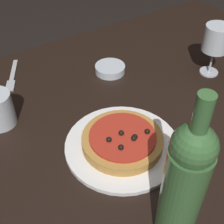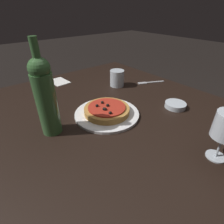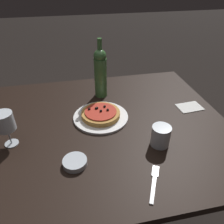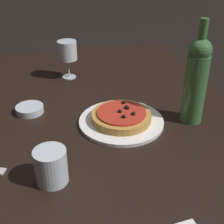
{
  "view_description": "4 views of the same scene",
  "coord_description": "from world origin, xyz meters",
  "px_view_note": "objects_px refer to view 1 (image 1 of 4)",
  "views": [
    {
      "loc": [
        -0.41,
        -0.49,
        1.34
      ],
      "look_at": [
        -0.1,
        -0.01,
        0.83
      ],
      "focal_mm": 50.0,
      "sensor_mm": 36.0,
      "label": 1
    },
    {
      "loc": [
        0.44,
        -0.46,
        1.17
      ],
      "look_at": [
        -0.08,
        -0.04,
        0.76
      ],
      "focal_mm": 28.0,
      "sensor_mm": 36.0,
      "label": 2
    },
    {
      "loc": [
        0.04,
        0.89,
        1.43
      ],
      "look_at": [
        -0.16,
        -0.03,
        0.79
      ],
      "focal_mm": 35.0,
      "sensor_mm": 36.0,
      "label": 3
    },
    {
      "loc": [
        -0.97,
        0.21,
        1.32
      ],
      "look_at": [
        -0.09,
        -0.02,
        0.78
      ],
      "focal_mm": 50.0,
      "sensor_mm": 36.0,
      "label": 4
    }
  ],
  "objects_px": {
    "dinner_plate": "(122,146)",
    "wine_glass": "(217,40)",
    "dining_table": "(139,139)",
    "pizza": "(122,140)",
    "fork": "(12,77)",
    "wine_bottle": "(184,186)",
    "side_bowl": "(110,69)"
  },
  "relations": [
    {
      "from": "wine_glass",
      "to": "fork",
      "type": "relative_size",
      "value": 1.02
    },
    {
      "from": "pizza",
      "to": "wine_bottle",
      "type": "xyz_separation_m",
      "value": [
        -0.04,
        -0.24,
        0.13
      ]
    },
    {
      "from": "dinner_plate",
      "to": "fork",
      "type": "relative_size",
      "value": 1.76
    },
    {
      "from": "dinner_plate",
      "to": "fork",
      "type": "distance_m",
      "value": 0.47
    },
    {
      "from": "dining_table",
      "to": "wine_glass",
      "type": "bearing_deg",
      "value": 10.99
    },
    {
      "from": "wine_glass",
      "to": "wine_bottle",
      "type": "bearing_deg",
      "value": -142.9
    },
    {
      "from": "dining_table",
      "to": "side_bowl",
      "type": "distance_m",
      "value": 0.27
    },
    {
      "from": "side_bowl",
      "to": "fork",
      "type": "xyz_separation_m",
      "value": [
        -0.29,
        0.15,
        -0.01
      ]
    },
    {
      "from": "wine_bottle",
      "to": "pizza",
      "type": "bearing_deg",
      "value": 80.08
    },
    {
      "from": "pizza",
      "to": "wine_glass",
      "type": "xyz_separation_m",
      "value": [
        0.43,
        0.12,
        0.1
      ]
    },
    {
      "from": "wine_bottle",
      "to": "dinner_plate",
      "type": "bearing_deg",
      "value": 80.1
    },
    {
      "from": "dining_table",
      "to": "wine_bottle",
      "type": "relative_size",
      "value": 4.24
    },
    {
      "from": "wine_bottle",
      "to": "side_bowl",
      "type": "relative_size",
      "value": 3.5
    },
    {
      "from": "wine_glass",
      "to": "side_bowl",
      "type": "distance_m",
      "value": 0.35
    },
    {
      "from": "dinner_plate",
      "to": "pizza",
      "type": "bearing_deg",
      "value": -75.16
    },
    {
      "from": "dining_table",
      "to": "wine_glass",
      "type": "relative_size",
      "value": 8.85
    },
    {
      "from": "dining_table",
      "to": "dinner_plate",
      "type": "relative_size",
      "value": 5.11
    },
    {
      "from": "dinner_plate",
      "to": "fork",
      "type": "bearing_deg",
      "value": 106.26
    },
    {
      "from": "fork",
      "to": "wine_bottle",
      "type": "bearing_deg",
      "value": 33.78
    },
    {
      "from": "dinner_plate",
      "to": "wine_glass",
      "type": "height_order",
      "value": "wine_glass"
    },
    {
      "from": "pizza",
      "to": "wine_bottle",
      "type": "height_order",
      "value": "wine_bottle"
    },
    {
      "from": "dining_table",
      "to": "dinner_plate",
      "type": "bearing_deg",
      "value": -151.45
    },
    {
      "from": "dining_table",
      "to": "wine_glass",
      "type": "distance_m",
      "value": 0.39
    },
    {
      "from": "pizza",
      "to": "wine_bottle",
      "type": "relative_size",
      "value": 0.58
    },
    {
      "from": "pizza",
      "to": "fork",
      "type": "bearing_deg",
      "value": 106.26
    },
    {
      "from": "wine_bottle",
      "to": "side_bowl",
      "type": "xyz_separation_m",
      "value": [
        0.2,
        0.54,
        -0.14
      ]
    },
    {
      "from": "dining_table",
      "to": "pizza",
      "type": "relative_size",
      "value": 7.29
    },
    {
      "from": "pizza",
      "to": "fork",
      "type": "xyz_separation_m",
      "value": [
        -0.13,
        0.45,
        -0.02
      ]
    },
    {
      "from": "dining_table",
      "to": "pizza",
      "type": "xyz_separation_m",
      "value": [
        -0.1,
        -0.05,
        0.1
      ]
    },
    {
      "from": "wine_bottle",
      "to": "fork",
      "type": "relative_size",
      "value": 2.12
    },
    {
      "from": "dining_table",
      "to": "fork",
      "type": "height_order",
      "value": "fork"
    },
    {
      "from": "wine_glass",
      "to": "side_bowl",
      "type": "xyz_separation_m",
      "value": [
        -0.28,
        0.18,
        -0.11
      ]
    }
  ]
}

